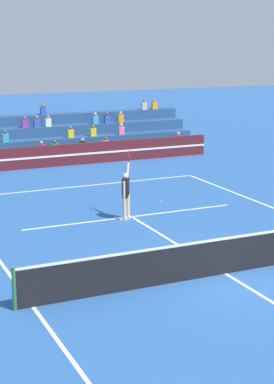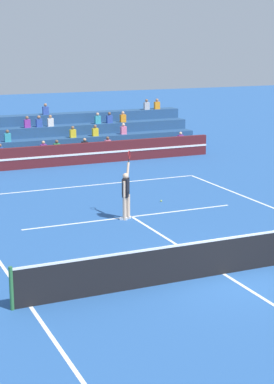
% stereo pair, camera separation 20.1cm
% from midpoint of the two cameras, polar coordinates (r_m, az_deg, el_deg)
% --- Properties ---
extents(ground_plane, '(120.00, 120.00, 0.00)m').
position_cam_midpoint_polar(ground_plane, '(18.18, 7.54, -7.21)').
color(ground_plane, '#285699').
extents(court_lines, '(11.10, 23.90, 0.01)m').
position_cam_midpoint_polar(court_lines, '(18.17, 7.54, -7.20)').
color(court_lines, white).
rests_on(court_lines, ground).
extents(tennis_net, '(12.00, 0.10, 1.10)m').
position_cam_midpoint_polar(tennis_net, '(17.99, 7.59, -5.59)').
color(tennis_net, '#2D6B38').
rests_on(tennis_net, ground).
extents(sponsor_banner_wall, '(18.00, 0.26, 1.10)m').
position_cam_midpoint_polar(sponsor_banner_wall, '(32.92, -8.00, 3.17)').
color(sponsor_banner_wall, '#51191E').
rests_on(sponsor_banner_wall, ground).
extents(bleacher_stand, '(18.35, 3.80, 2.83)m').
position_cam_midpoint_polar(bleacher_stand, '(35.88, -9.50, 4.43)').
color(bleacher_stand, navy).
rests_on(bleacher_stand, ground).
extents(tennis_player, '(0.70, 0.84, 2.48)m').
position_cam_midpoint_polar(tennis_player, '(23.04, -1.25, -0.06)').
color(tennis_player, beige).
rests_on(tennis_player, ground).
extents(tennis_ball, '(0.07, 0.07, 0.07)m').
position_cam_midpoint_polar(tennis_ball, '(25.74, 1.88, -0.79)').
color(tennis_ball, '#C6DB33').
rests_on(tennis_ball, ground).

